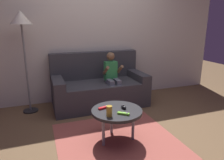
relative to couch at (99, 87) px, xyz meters
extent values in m
plane|color=brown|center=(0.05, -1.21, -0.31)|extent=(10.38, 10.38, 0.00)
cube|color=beige|center=(0.05, 0.39, 0.94)|extent=(5.19, 0.05, 2.50)
cube|color=#38383D|center=(0.00, -0.06, -0.10)|extent=(1.62, 0.80, 0.42)
cube|color=#38383D|center=(0.00, 0.26, 0.36)|extent=(1.62, 0.16, 0.49)
cube|color=#38383D|center=(-0.72, -0.06, 0.18)|extent=(0.18, 0.80, 0.13)
cube|color=#38383D|center=(0.72, -0.06, 0.18)|extent=(0.18, 0.80, 0.13)
cylinder|color=slate|center=(0.13, -0.36, -0.10)|extent=(0.07, 0.07, 0.42)
cylinder|color=slate|center=(0.25, -0.36, -0.10)|extent=(0.07, 0.07, 0.42)
cube|color=slate|center=(0.13, -0.23, 0.15)|extent=(0.08, 0.27, 0.08)
cube|color=slate|center=(0.25, -0.23, 0.15)|extent=(0.08, 0.27, 0.08)
cube|color=#33934C|center=(0.19, -0.10, 0.31)|extent=(0.21, 0.13, 0.32)
cylinder|color=brown|center=(0.06, -0.21, 0.35)|extent=(0.05, 0.23, 0.19)
cylinder|color=brown|center=(0.31, -0.21, 0.35)|extent=(0.05, 0.23, 0.19)
sphere|color=brown|center=(0.19, -0.10, 0.56)|extent=(0.14, 0.14, 0.14)
cylinder|color=#232326|center=(-0.15, -1.27, 0.09)|extent=(0.62, 0.62, 0.04)
cylinder|color=gray|center=(-0.34, -1.33, -0.12)|extent=(0.04, 0.04, 0.38)
cylinder|color=gray|center=(0.05, -1.33, -0.12)|extent=(0.04, 0.04, 0.38)
cylinder|color=gray|center=(-0.15, -1.08, -0.12)|extent=(0.04, 0.04, 0.38)
cube|color=#9E4C42|center=(-0.15, -1.27, -0.30)|extent=(1.47, 1.37, 0.01)
cube|color=red|center=(-0.28, -1.18, 0.12)|extent=(0.14, 0.07, 0.02)
cylinder|color=#99999E|center=(-0.25, -1.17, 0.13)|extent=(0.02, 0.02, 0.00)
cylinder|color=silver|center=(-0.28, -1.18, 0.13)|extent=(0.01, 0.01, 0.00)
cylinder|color=silver|center=(-0.30, -1.19, 0.13)|extent=(0.01, 0.01, 0.00)
ellipsoid|color=black|center=(-0.06, -1.27, 0.12)|extent=(0.07, 0.10, 0.04)
cylinder|color=#4C4C51|center=(-0.06, -1.27, 0.15)|extent=(0.02, 0.02, 0.01)
cube|color=#72C638|center=(-0.12, -1.42, 0.12)|extent=(0.13, 0.12, 0.02)
cylinder|color=#99999E|center=(-0.09, -1.45, 0.13)|extent=(0.02, 0.02, 0.00)
cylinder|color=silver|center=(-0.12, -1.43, 0.13)|extent=(0.01, 0.01, 0.00)
cylinder|color=silver|center=(-0.14, -1.41, 0.13)|extent=(0.01, 0.01, 0.00)
cylinder|color=#B78C2D|center=(-0.29, -1.41, 0.16)|extent=(0.07, 0.07, 0.12)
cylinder|color=black|center=(-1.18, 0.05, -0.30)|extent=(0.24, 0.24, 0.02)
cylinder|color=slate|center=(-1.18, 0.05, 0.40)|extent=(0.03, 0.03, 1.38)
cone|color=beige|center=(-1.18, 0.05, 1.20)|extent=(0.32, 0.32, 0.20)
camera|label=1|loc=(-0.99, -3.43, 1.11)|focal=33.29mm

